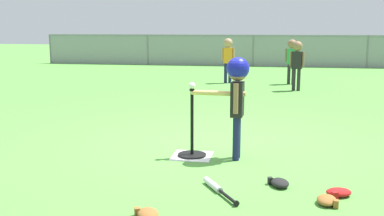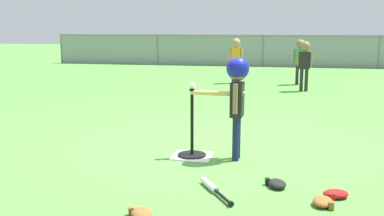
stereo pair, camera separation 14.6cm
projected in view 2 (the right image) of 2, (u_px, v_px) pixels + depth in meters
The scene contains 14 objects.
ground_plane at pixel (213, 145), 5.61m from camera, with size 60.00×60.00×0.00m, color #51933D.
home_plate at pixel (192, 156), 5.14m from camera, with size 0.44×0.44×0.01m, color white.
batting_tee at pixel (192, 145), 5.11m from camera, with size 0.32×0.32×0.76m.
baseball_on_tee at pixel (192, 86), 5.00m from camera, with size 0.07×0.07×0.07m, color white.
batter_child at pixel (237, 87), 4.87m from camera, with size 0.63×0.32×1.12m.
fielder_deep_right at pixel (236, 54), 11.66m from camera, with size 0.34×0.23×1.15m.
fielder_deep_left at pixel (305, 59), 10.19m from camera, with size 0.32×0.22×1.12m.
fielder_near_right at pixel (300, 56), 11.38m from camera, with size 0.33×0.22×1.13m.
spare_bat_silver at pixel (212, 188), 4.04m from camera, with size 0.38×0.57×0.06m.
glove_by_plate at pixel (335, 194), 3.88m from camera, with size 0.26×0.22×0.07m.
glove_near_bats at pixel (277, 184), 4.13m from camera, with size 0.22×0.25×0.07m.
glove_tossed_aside at pixel (323, 202), 3.70m from camera, with size 0.18×0.24×0.07m.
glove_outfield_drop at pixel (141, 213), 3.47m from camera, with size 0.24×0.27×0.07m.
outfield_fence at pixel (263, 50), 16.67m from camera, with size 16.06×0.06×1.15m.
Camera 2 is at (0.84, -5.38, 1.43)m, focal length 42.70 mm.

